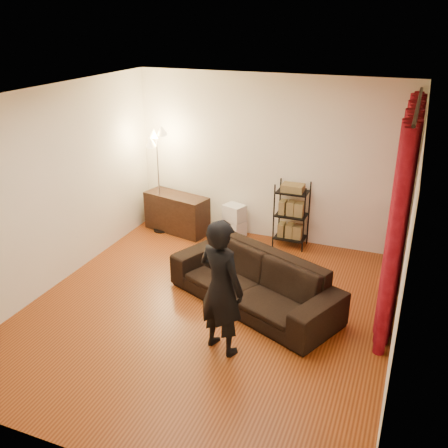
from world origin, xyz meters
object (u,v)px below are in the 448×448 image
at_px(sofa, 254,281).
at_px(person, 221,288).
at_px(media_cabinet, 177,213).
at_px(storage_boxes, 234,220).
at_px(floor_lamp, 159,182).
at_px(wire_shelf, 291,215).

height_order(sofa, person, person).
height_order(media_cabinet, storage_boxes, media_cabinet).
bearing_deg(storage_boxes, sofa, -62.92).
bearing_deg(person, media_cabinet, -35.20).
relative_size(media_cabinet, floor_lamp, 0.64).
relative_size(sofa, wire_shelf, 2.15).
height_order(wire_shelf, floor_lamp, floor_lamp).
bearing_deg(wire_shelf, floor_lamp, -157.88).
xyz_separation_m(sofa, storage_boxes, (-1.00, 1.96, -0.06)).
distance_m(sofa, media_cabinet, 2.68).
xyz_separation_m(sofa, person, (-0.04, -1.02, 0.45)).
xyz_separation_m(person, floor_lamp, (-2.23, 2.71, 0.10)).
bearing_deg(person, storage_boxes, -52.18).
xyz_separation_m(wire_shelf, floor_lamp, (-2.26, -0.24, 0.36)).
height_order(person, media_cabinet, person).
distance_m(sofa, wire_shelf, 1.94).
bearing_deg(media_cabinet, wire_shelf, 17.06).
bearing_deg(wire_shelf, media_cabinet, -159.94).
distance_m(storage_boxes, wire_shelf, 1.03).
xyz_separation_m(sofa, floor_lamp, (-2.27, 1.69, 0.55)).
xyz_separation_m(person, media_cabinet, (-1.96, 2.81, -0.46)).
height_order(sofa, storage_boxes, sofa).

